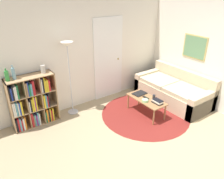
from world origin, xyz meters
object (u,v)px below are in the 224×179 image
bookshelf (32,102)px  bottle_middle (14,74)px  cup (154,97)px  floor_lamp (68,56)px  couch (174,91)px  bottle_left (7,76)px  vase_on_shelf (43,69)px  coffee_table (146,101)px  laptop (140,93)px  bowl (145,101)px

bookshelf → bottle_middle: size_ratio=3.86×
bookshelf → bottle_middle: 0.73m
bookshelf → cup: bookshelf is taller
bookshelf → floor_lamp: floor_lamp is taller
bookshelf → couch: (3.29, -1.01, -0.26)m
bookshelf → bottle_left: 0.76m
floor_lamp → vase_on_shelf: (-0.55, 0.05, -0.19)m
bottle_middle → vase_on_shelf: 0.56m
floor_lamp → coffee_table: (1.35, -1.05, -1.02)m
laptop → floor_lamp: bearing=150.6°
bottle_middle → couch: bearing=-16.0°
coffee_table → bottle_middle: bearing=156.0°
floor_lamp → vase_on_shelf: bearing=175.1°
bookshelf → couch: 3.45m
laptop → vase_on_shelf: size_ratio=1.99×
bowl → bottle_left: bottle_left is taller
cup → bowl: bearing=179.3°
laptop → bottle_middle: bearing=161.8°
bookshelf → cup: bearing=-26.3°
coffee_table → bottle_middle: bottle_middle is taller
bookshelf → bottle_left: size_ratio=4.47×
bottle_left → vase_on_shelf: bottle_left is taller
bookshelf → bowl: 2.42m
laptop → bowl: bowl is taller
cup → couch: bearing=10.2°
bottle_left → coffee_table: bearing=-22.8°
bookshelf → cup: (2.38, -1.18, -0.09)m
vase_on_shelf → cup: bearing=-30.0°
coffee_table → floor_lamp: bearing=142.0°
bookshelf → vase_on_shelf: (0.33, 0.01, 0.66)m
couch → vase_on_shelf: vase_on_shelf is taller
floor_lamp → coffee_table: bearing=-38.0°
floor_lamp → cup: 2.10m
cup → bookshelf: bearing=153.7°
cup → bottle_left: bottle_left is taller
bottle_middle → cup: bearing=-24.3°
couch → cup: bearing=-169.8°
cup → vase_on_shelf: (-2.05, 1.18, 0.74)m
coffee_table → vase_on_shelf: 2.34m
laptop → cup: size_ratio=3.88×
couch → bottle_left: 3.89m
laptop → cup: cup is taller
laptop → coffee_table: bearing=-97.6°
bottle_left → vase_on_shelf: size_ratio=1.48×
coffee_table → bottle_middle: 2.83m
bookshelf → coffee_table: 2.49m
bookshelf → coffee_table: (2.23, -1.09, -0.18)m
bookshelf → bottle_middle: bearing=179.8°
floor_lamp → bottle_left: 1.25m
cup → bottle_left: size_ratio=0.35×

